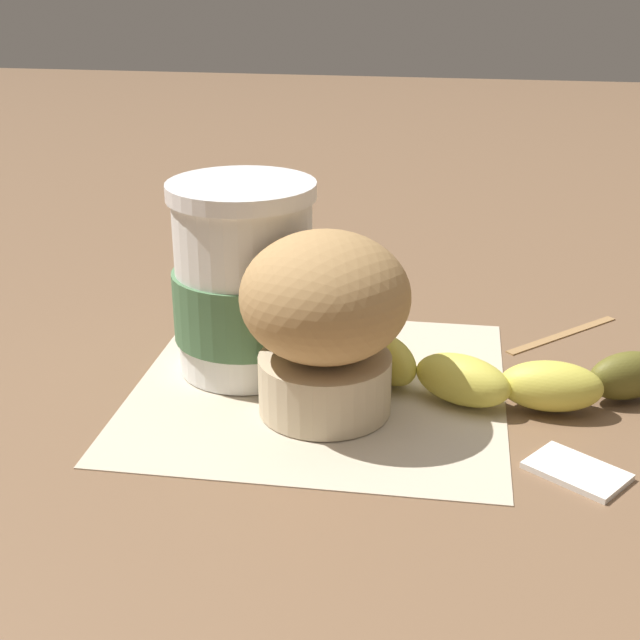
{
  "coord_description": "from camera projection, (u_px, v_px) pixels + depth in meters",
  "views": [
    {
      "loc": [
        0.09,
        -0.5,
        0.26
      ],
      "look_at": [
        0.0,
        0.0,
        0.05
      ],
      "focal_mm": 50.0,
      "sensor_mm": 36.0,
      "label": 1
    }
  ],
  "objects": [
    {
      "name": "ground_plane",
      "position": [
        320.0,
        387.0,
        0.57
      ],
      "size": [
        3.0,
        3.0,
        0.0
      ],
      "primitive_type": "plane",
      "color": "brown"
    },
    {
      "name": "paper_napkin",
      "position": [
        320.0,
        386.0,
        0.57
      ],
      "size": [
        0.24,
        0.24,
        0.0
      ],
      "primitive_type": "cube",
      "rotation": [
        0.0,
        0.0,
        0.02
      ],
      "color": "beige",
      "rests_on": "ground_plane"
    },
    {
      "name": "coffee_cup",
      "position": [
        244.0,
        284.0,
        0.57
      ],
      "size": [
        0.09,
        0.09,
        0.12
      ],
      "color": "white",
      "rests_on": "paper_napkin"
    },
    {
      "name": "muffin",
      "position": [
        325.0,
        317.0,
        0.51
      ],
      "size": [
        0.1,
        0.1,
        0.11
      ],
      "color": "beige",
      "rests_on": "paper_napkin"
    },
    {
      "name": "banana",
      "position": [
        506.0,
        376.0,
        0.54
      ],
      "size": [
        0.2,
        0.08,
        0.03
      ],
      "color": "#D6CC4C",
      "rests_on": "paper_napkin"
    },
    {
      "name": "sugar_packet",
      "position": [
        577.0,
        468.0,
        0.47
      ],
      "size": [
        0.06,
        0.05,
        0.01
      ],
      "primitive_type": "cube",
      "rotation": [
        0.0,
        0.0,
        5.67
      ],
      "color": "white",
      "rests_on": "ground_plane"
    },
    {
      "name": "wooden_stirrer",
      "position": [
        563.0,
        334.0,
        0.64
      ],
      "size": [
        0.08,
        0.08,
        0.0
      ],
      "primitive_type": "cube",
      "rotation": [
        0.0,
        0.0,
        0.79
      ],
      "color": "#9E7547",
      "rests_on": "ground_plane"
    }
  ]
}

